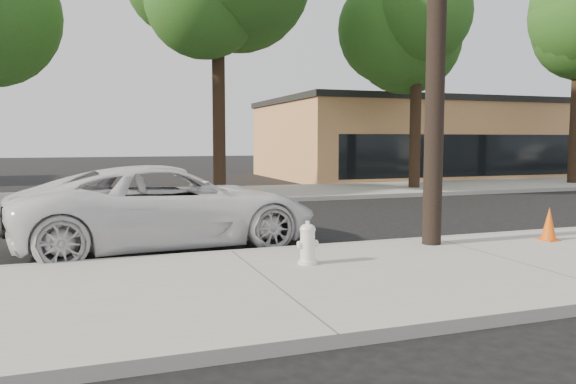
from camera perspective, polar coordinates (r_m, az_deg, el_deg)
The scene contains 9 objects.
ground at distance 11.76m, azimuth -8.21°, elevation -4.75°, with size 120.00×120.00×0.00m, color black.
near_sidewalk at distance 7.66m, azimuth -1.83°, elevation -9.57°, with size 90.00×4.40×0.15m, color gray.
far_sidewalk at distance 20.08m, azimuth -12.95°, elevation -0.44°, with size 90.00×5.00×0.15m, color gray.
curb_near at distance 9.73m, azimuth -5.78°, elevation -6.38°, with size 90.00×0.12×0.16m, color #9E9B93.
building_main at distance 32.88m, azimuth 14.30°, elevation 5.08°, with size 18.00×10.00×4.00m, color #B5814B.
tree_d at distance 23.37m, azimuth 13.62°, elevation 15.83°, with size 4.50×4.35×8.75m.
police_cruiser at distance 10.87m, azimuth -12.01°, elevation -1.45°, with size 2.60×5.64×1.57m, color silver.
fire_hydrant at distance 8.61m, azimuth 2.01°, elevation -5.35°, with size 0.32×0.30×0.62m.
traffic_cone at distance 11.70m, azimuth 24.99°, elevation -2.99°, with size 0.37×0.37×0.63m.
Camera 1 is at (-2.24, -11.36, 2.04)m, focal length 35.00 mm.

